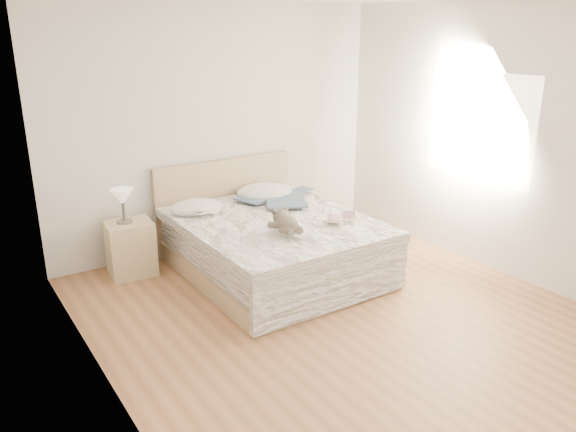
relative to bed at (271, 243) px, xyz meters
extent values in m
cube|color=brown|center=(0.00, -1.19, -0.31)|extent=(4.00, 4.50, 0.00)
cube|color=silver|center=(0.00, 1.06, 1.04)|extent=(4.00, 0.02, 2.70)
cube|color=silver|center=(-2.00, -1.19, 1.04)|extent=(0.02, 4.50, 2.70)
cube|color=silver|center=(2.00, -1.19, 1.04)|extent=(0.02, 4.50, 2.70)
cube|color=white|center=(1.99, -0.89, 1.14)|extent=(0.02, 1.30, 1.10)
cube|color=tan|center=(0.00, -0.04, -0.21)|extent=(1.68, 2.08, 0.20)
cube|color=white|center=(0.00, -0.04, 0.04)|extent=(1.60, 2.00, 0.30)
cube|color=white|center=(0.00, -0.09, 0.23)|extent=(1.72, 2.05, 0.10)
cube|color=tan|center=(0.00, 1.00, 0.19)|extent=(1.70, 0.06, 1.00)
cube|color=tan|center=(-1.23, 0.73, -0.03)|extent=(0.49, 0.44, 0.56)
cylinder|color=#534E47|center=(-1.26, 0.74, 0.26)|extent=(0.16, 0.16, 0.02)
cylinder|color=#3F3B36|center=(-1.26, 0.74, 0.38)|extent=(0.03, 0.03, 0.22)
cone|color=white|center=(-1.26, 0.74, 0.52)|extent=(0.27, 0.27, 0.16)
ellipsoid|color=white|center=(-0.55, 0.57, 0.33)|extent=(0.60, 0.47, 0.16)
ellipsoid|color=white|center=(0.32, 0.73, 0.33)|extent=(0.59, 0.42, 0.17)
ellipsoid|color=silver|center=(0.35, 0.64, 0.33)|extent=(0.65, 0.47, 0.19)
cube|color=white|center=(-0.54, 0.43, 0.32)|extent=(0.37, 0.34, 0.02)
cube|color=#FDEACA|center=(0.52, -0.50, 0.32)|extent=(0.44, 0.41, 0.02)
camera|label=1|loc=(-2.83, -4.60, 2.11)|focal=35.00mm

